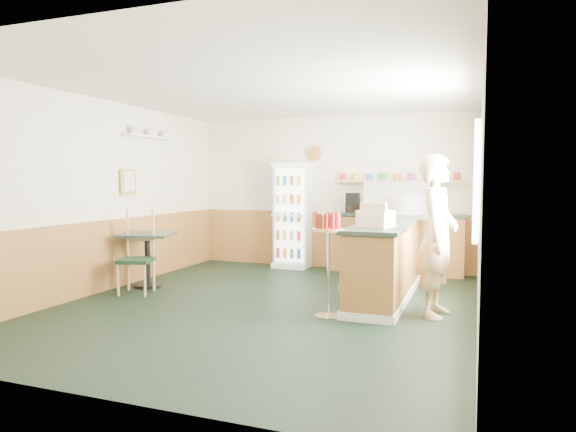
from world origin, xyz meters
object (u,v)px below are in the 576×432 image
at_px(shopkeeper, 437,236).
at_px(condiment_stand, 328,246).
at_px(drinks_fridge, 293,215).
at_px(cafe_chair, 140,249).
at_px(display_case, 397,200).
at_px(cafe_table, 147,249).
at_px(cash_register, 376,219).

distance_m(shopkeeper, condiment_stand, 1.26).
relative_size(drinks_fridge, condiment_stand, 1.58).
bearing_deg(cafe_chair, display_case, 12.04).
bearing_deg(condiment_stand, cafe_chair, 172.73).
xyz_separation_m(drinks_fridge, condiment_stand, (1.53, -3.05, -0.12)).
xyz_separation_m(display_case, cafe_chair, (-3.28, -1.79, -0.67)).
relative_size(display_case, shopkeeper, 0.51).
xyz_separation_m(drinks_fridge, cafe_table, (-1.41, -2.36, -0.38)).
bearing_deg(display_case, shopkeeper, -67.25).
bearing_deg(condiment_stand, drinks_fridge, 116.59).
distance_m(drinks_fridge, cafe_chair, 3.00).
height_order(display_case, condiment_stand, display_case).
relative_size(display_case, cafe_chair, 0.82).
bearing_deg(condiment_stand, display_case, 77.95).
distance_m(drinks_fridge, cafe_table, 2.77).
bearing_deg(drinks_fridge, cash_register, -52.58).
xyz_separation_m(display_case, shopkeeper, (0.70, -1.67, -0.35)).
height_order(drinks_fridge, condiment_stand, drinks_fridge).
bearing_deg(drinks_fridge, cafe_table, -120.98).
relative_size(shopkeeper, cafe_chair, 1.61).
relative_size(cash_register, cafe_table, 0.41).
distance_m(cash_register, shopkeeper, 0.72).
relative_size(cash_register, cafe_chair, 0.32).
height_order(shopkeeper, condiment_stand, shopkeeper).
xyz_separation_m(cash_register, shopkeeper, (0.70, 0.03, -0.18)).
relative_size(shopkeeper, condiment_stand, 1.57).
bearing_deg(cafe_table, drinks_fridge, 59.02).
xyz_separation_m(cash_register, cafe_table, (-3.40, 0.24, -0.55)).
bearing_deg(display_case, drinks_fridge, 155.70).
relative_size(condiment_stand, cafe_chair, 1.03).
xyz_separation_m(drinks_fridge, display_case, (1.99, -0.90, 0.34)).
height_order(display_case, cash_register, display_case).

